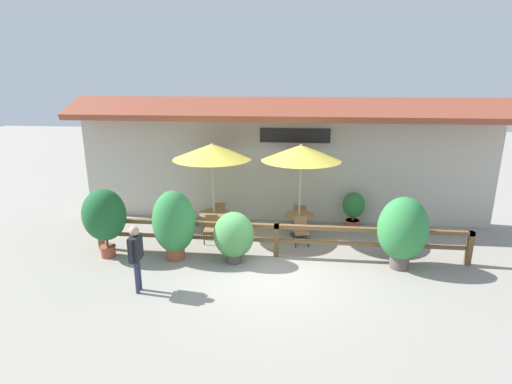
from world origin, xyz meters
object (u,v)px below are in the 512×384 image
potted_plant_tall_tropical (104,216)px  potted_plant_broad_leaf (403,230)px  dining_table_near (214,217)px  patio_umbrella_near (212,152)px  potted_plant_corner_fern (174,223)px  pedestrian (136,250)px  chair_near_streetside (211,228)px  chair_near_wallside (220,212)px  chair_middle_wallside (300,215)px  patio_umbrella_middle (301,153)px  chair_middle_streetside (301,230)px  potted_plant_small_flowering (353,207)px  potted_plant_entrance_palm (234,236)px  dining_table_middle (299,219)px

potted_plant_tall_tropical → potted_plant_broad_leaf: bearing=1.0°
dining_table_near → potted_plant_tall_tropical: bearing=-141.9°
patio_umbrella_near → potted_plant_corner_fern: patio_umbrella_near is taller
potted_plant_broad_leaf → pedestrian: (-6.36, -1.91, -0.01)m
chair_near_streetside → chair_near_wallside: bearing=88.2°
chair_middle_wallside → potted_plant_broad_leaf: size_ratio=0.43×
potted_plant_tall_tropical → patio_umbrella_middle: bearing=21.7°
chair_middle_wallside → potted_plant_corner_fern: potted_plant_corner_fern is taller
chair_middle_streetside → potted_plant_corner_fern: 3.76m
patio_umbrella_near → potted_plant_small_flowering: 4.99m
chair_near_wallside → potted_plant_tall_tropical: (-2.64, -2.77, 0.74)m
potted_plant_corner_fern → potted_plant_broad_leaf: bearing=0.7°
chair_near_wallside → potted_plant_small_flowering: bearing=173.3°
patio_umbrella_middle → potted_plant_entrance_palm: patio_umbrella_middle is taller
dining_table_near → chair_near_streetside: bearing=-84.7°
chair_near_streetside → chair_middle_wallside: (2.68, 1.47, 0.00)m
dining_table_middle → chair_middle_streetside: (0.06, -0.68, -0.10)m
chair_near_wallside → potted_plant_tall_tropical: bearing=36.6°
chair_near_streetside → dining_table_middle: size_ratio=0.88×
dining_table_near → chair_near_wallside: 0.73m
potted_plant_tall_tropical → potted_plant_corner_fern: bearing=2.0°
patio_umbrella_near → patio_umbrella_middle: bearing=1.5°
potted_plant_broad_leaf → potted_plant_small_flowering: bearing=106.7°
dining_table_near → patio_umbrella_middle: 3.43m
chair_near_wallside → chair_middle_streetside: 3.04m
patio_umbrella_near → potted_plant_small_flowering: patio_umbrella_near is taller
dining_table_near → chair_middle_streetside: chair_middle_streetside is taller
chair_near_streetside → potted_plant_tall_tropical: potted_plant_tall_tropical is taller
chair_near_streetside → pedestrian: 3.33m
dining_table_near → dining_table_middle: (2.71, 0.07, 0.00)m
patio_umbrella_near → potted_plant_small_flowering: bearing=12.0°
patio_umbrella_middle → dining_table_middle: (0.00, 0.00, -2.10)m
chair_middle_wallside → potted_plant_entrance_palm: bearing=68.1°
dining_table_middle → potted_plant_entrance_palm: (-1.74, -2.09, 0.20)m
potted_plant_broad_leaf → potted_plant_tall_tropical: (-7.96, -0.14, 0.14)m
potted_plant_broad_leaf → potted_plant_corner_fern: potted_plant_corner_fern is taller
patio_umbrella_near → chair_near_wallside: size_ratio=3.53×
dining_table_middle → chair_middle_wallside: (0.04, 0.68, -0.10)m
dining_table_near → dining_table_middle: bearing=1.5°
patio_umbrella_near → dining_table_middle: size_ratio=3.12×
chair_middle_wallside → potted_plant_broad_leaf: (2.61, -2.65, 0.60)m
chair_middle_wallside → chair_middle_streetside: bearing=101.8°
potted_plant_broad_leaf → potted_plant_tall_tropical: 7.96m
dining_table_near → potted_plant_entrance_palm: potted_plant_entrance_palm is taller
pedestrian → chair_near_streetside: bearing=-21.3°
potted_plant_tall_tropical → patio_umbrella_near: bearing=38.1°
chair_middle_streetside → potted_plant_tall_tropical: (-5.37, -1.44, 0.74)m
dining_table_near → potted_plant_tall_tropical: (-2.61, -2.05, 0.64)m
potted_plant_corner_fern → dining_table_near: bearing=71.1°
potted_plant_corner_fern → potted_plant_small_flowering: 5.96m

